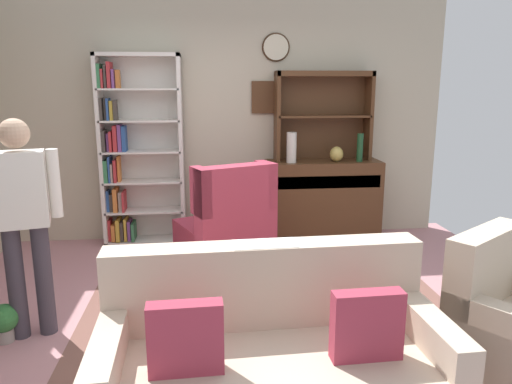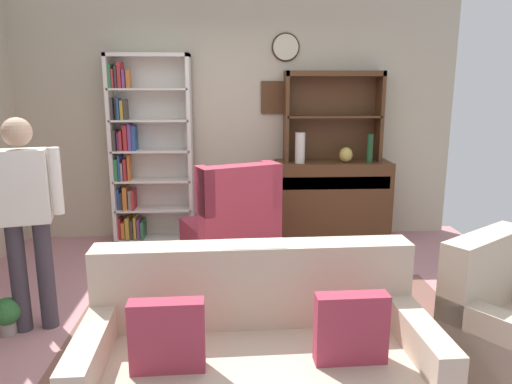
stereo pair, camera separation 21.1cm
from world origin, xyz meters
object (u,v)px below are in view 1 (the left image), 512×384
Objects in this scene: bookshelf at (135,154)px; person_reading at (23,214)px; vase_tall at (291,148)px; vase_round at (337,154)px; sideboard at (323,196)px; bottle_wine at (360,148)px; couch_floral at (272,364)px; potted_plant_small at (4,320)px; sideboard_hutch at (323,104)px; wingback_chair at (227,229)px.

bookshelf reaches higher than person_reading.
vase_tall is 0.53m from vase_round.
vase_tall is at bearing -168.37° from sideboard.
bottle_wine is 0.17× the size of couch_floral.
couch_floral is 6.57× the size of potted_plant_small.
sideboard_hutch is 3.96× the size of potted_plant_small.
bottle_wine is (0.39, -0.09, 0.57)m from sideboard.
vase_round is at bearing 1.49° from vase_tall.
couch_floral is at bearing -108.64° from sideboard.
sideboard is 3.86× the size of vase_tall.
sideboard is 0.71× the size of couch_floral.
person_reading reaches higher than sideboard.
vase_tall is at bearing 77.88° from couch_floral.
wingback_chair is at bearing 37.99° from potted_plant_small.
vase_round is (2.25, -0.15, -0.01)m from bookshelf.
wingback_chair is (0.97, -0.87, -0.63)m from bookshelf.
sideboard is 4.08× the size of bottle_wine.
sideboard is 7.65× the size of vase_round.
sideboard_hutch reaches higher than vase_round.
vase_tall is 0.78m from bottle_wine.
person_reading is at bearing 146.09° from couch_floral.
wingback_chair is (-1.15, -0.89, -1.18)m from sideboard_hutch.
sideboard_hutch is 0.60× the size of couch_floral.
sideboard_hutch reaches higher than wingback_chair.
bookshelf is 6.23× the size of vase_tall.
vase_tall reaches higher than couch_floral.
vase_tall is 1.21× the size of potted_plant_small.
bottle_wine is (0.39, -0.20, -0.48)m from sideboard_hutch.
bookshelf is 1.91× the size of sideboard_hutch.
person_reading is at bearing -140.89° from wingback_chair.
potted_plant_small is at bearing 150.97° from couch_floral.
vase_tall is at bearing 40.45° from person_reading.
bookshelf reaches higher than couch_floral.
wingback_chair is (-0.12, 2.25, 0.07)m from couch_floral.
person_reading is at bearing -147.87° from bottle_wine.
vase_round reaches higher than potted_plant_small.
person_reading is (0.17, 0.09, 0.74)m from potted_plant_small.
vase_round is 3.26m from couch_floral.
vase_round reaches higher than sideboard.
person_reading is at bearing -142.91° from sideboard.
person_reading reaches higher than vase_tall.
couch_floral is 1.74× the size of wingback_chair.
vase_tall is at bearing 42.89° from wingback_chair.
bottle_wine is (0.78, -0.01, -0.01)m from vase_tall.
bookshelf reaches higher than wingback_chair.
bookshelf reaches higher than potted_plant_small.
person_reading is (-2.61, -1.97, 0.40)m from sideboard.
potted_plant_small is 0.77m from person_reading.
sideboard is 3.48m from potted_plant_small.
couch_floral is at bearing -33.91° from person_reading.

